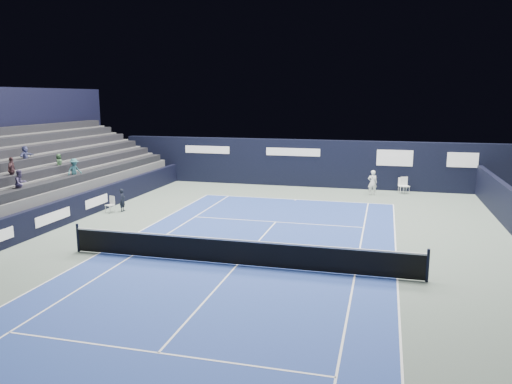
# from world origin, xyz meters

# --- Properties ---
(ground) EXTENTS (48.00, 48.00, 0.00)m
(ground) POSITION_xyz_m (0.00, 2.00, 0.00)
(ground) COLOR #56665D
(ground) RESTS_ON ground
(court_surface) EXTENTS (10.97, 23.77, 0.01)m
(court_surface) POSITION_xyz_m (0.00, 0.00, 0.00)
(court_surface) COLOR navy
(court_surface) RESTS_ON ground
(folding_chair_back_a) EXTENTS (0.52, 0.51, 0.95)m
(folding_chair_back_a) POSITION_xyz_m (6.01, 15.61, 0.54)
(folding_chair_back_a) COLOR white
(folding_chair_back_a) RESTS_ON ground
(folding_chair_back_b) EXTENTS (0.59, 0.58, 1.03)m
(folding_chair_back_b) POSITION_xyz_m (6.16, 15.39, 0.59)
(folding_chair_back_b) COLOR white
(folding_chair_back_b) RESTS_ON ground
(line_judge_chair) EXTENTS (0.48, 0.48, 0.86)m
(line_judge_chair) POSITION_xyz_m (-8.66, 6.23, 0.49)
(line_judge_chair) COLOR silver
(line_judge_chair) RESTS_ON ground
(line_judge) EXTENTS (0.34, 0.47, 1.18)m
(line_judge) POSITION_xyz_m (-8.22, 6.65, 0.59)
(line_judge) COLOR black
(line_judge) RESTS_ON ground
(court_markings) EXTENTS (11.03, 23.83, 0.00)m
(court_markings) POSITION_xyz_m (0.00, 0.00, 0.01)
(court_markings) COLOR white
(court_markings) RESTS_ON court_surface
(tennis_net) EXTENTS (12.90, 0.10, 1.10)m
(tennis_net) POSITION_xyz_m (0.00, 0.00, 0.51)
(tennis_net) COLOR black
(tennis_net) RESTS_ON ground
(back_sponsor_wall) EXTENTS (26.00, 0.63, 3.10)m
(back_sponsor_wall) POSITION_xyz_m (0.01, 16.50, 1.55)
(back_sponsor_wall) COLOR black
(back_sponsor_wall) RESTS_ON ground
(side_barrier_left) EXTENTS (0.33, 22.00, 1.20)m
(side_barrier_left) POSITION_xyz_m (-9.50, 5.97, 0.60)
(side_barrier_left) COLOR black
(side_barrier_left) RESTS_ON ground
(spectator_stand) EXTENTS (6.00, 18.00, 6.40)m
(spectator_stand) POSITION_xyz_m (-13.27, 6.99, 1.95)
(spectator_stand) COLOR #454547
(spectator_stand) RESTS_ON ground
(tennis_player) EXTENTS (0.61, 0.84, 1.52)m
(tennis_player) POSITION_xyz_m (4.24, 14.44, 0.76)
(tennis_player) COLOR white
(tennis_player) RESTS_ON ground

